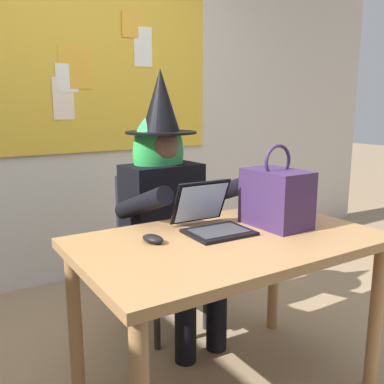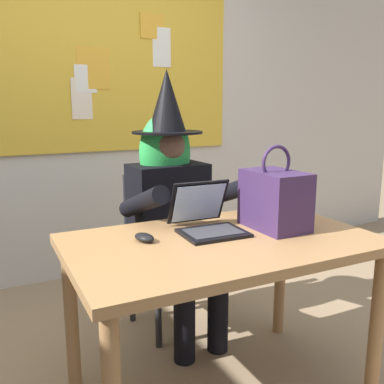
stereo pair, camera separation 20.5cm
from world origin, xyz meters
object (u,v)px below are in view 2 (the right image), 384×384
desk_main (222,260)px  laptop (207,220)px  computer_mouse (144,237)px  chair_at_desk (163,241)px  person_costumed (173,196)px  handbag (275,199)px

desk_main → laptop: 0.19m
desk_main → laptop: (-0.00, 0.12, 0.14)m
computer_mouse → chair_at_desk: bearing=43.9°
desk_main → person_costumed: size_ratio=0.88×
chair_at_desk → laptop: size_ratio=2.75×
person_costumed → laptop: size_ratio=4.55×
chair_at_desk → person_costumed: person_costumed is taller
desk_main → computer_mouse: (-0.30, 0.11, 0.11)m
person_costumed → chair_at_desk: bearing=-177.7°
desk_main → chair_at_desk: bearing=85.6°
handbag → person_costumed: bearing=110.4°
person_costumed → handbag: bearing=18.8°
desk_main → chair_at_desk: chair_at_desk is taller
person_costumed → computer_mouse: bearing=-37.3°
computer_mouse → laptop: bearing=-14.7°
person_costumed → handbag: person_costumed is taller
chair_at_desk → handbag: 0.85m
computer_mouse → handbag: size_ratio=0.28×
handbag → laptop: bearing=161.6°
chair_at_desk → laptop: (-0.06, -0.63, 0.29)m
chair_at_desk → handbag: (0.23, -0.72, 0.37)m
chair_at_desk → handbag: size_ratio=2.37×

